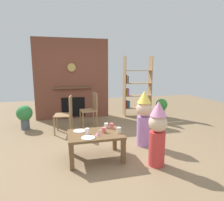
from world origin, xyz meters
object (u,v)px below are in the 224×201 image
paper_cup_far_left (87,131)px  coffee_table (95,138)px  paper_cup_far_right (112,126)px  potted_plant_tall (161,107)px  paper_cup_near_right (106,125)px  paper_plate_rear (79,131)px  child_in_pink (144,117)px  dining_chair_middle (92,108)px  birthday_cake_slice (98,133)px  dining_chair_left (67,112)px  potted_plant_short (25,115)px  paper_cup_center (119,130)px  child_with_cone_hat (157,132)px  paper_plate_front (88,138)px  bookshelf (136,89)px  paper_cup_near_left (104,130)px

paper_cup_far_left → coffee_table: bearing=7.9°
paper_cup_far_right → potted_plant_tall: bearing=44.2°
paper_cup_near_right → paper_plate_rear: paper_cup_near_right is taller
child_in_pink → dining_chair_middle: size_ratio=1.24×
birthday_cake_slice → dining_chair_left: (-0.47, 1.60, 0.02)m
paper_cup_far_right → potted_plant_short: bearing=134.7°
paper_cup_center → child_with_cone_hat: (0.52, -0.39, 0.05)m
paper_cup_near_right → child_in_pink: child_in_pink is taller
paper_cup_far_left → paper_plate_front: bearing=-92.6°
birthday_cake_slice → paper_cup_center: bearing=6.0°
child_with_cone_hat → child_in_pink: bearing=-71.2°
dining_chair_left → birthday_cake_slice: bearing=115.5°
paper_cup_near_right → dining_chair_middle: bearing=91.6°
paper_cup_center → bookshelf: bearing=63.8°
paper_cup_far_right → child_in_pink: (0.70, 0.17, 0.08)m
paper_plate_rear → child_with_cone_hat: bearing=-28.4°
paper_cup_near_left → paper_cup_center: paper_cup_center is taller
paper_cup_near_right → dining_chair_left: size_ratio=0.10×
bookshelf → paper_plate_rear: (-2.00, -2.50, -0.41)m
bookshelf → paper_cup_near_right: (-1.50, -2.43, -0.37)m
birthday_cake_slice → potted_plant_tall: 3.40m
child_in_pink → potted_plant_tall: size_ratio=1.92×
paper_plate_rear → dining_chair_left: (-0.19, 1.31, 0.05)m
paper_plate_rear → coffee_table: bearing=-33.8°
child_in_pink → dining_chair_middle: 1.71m
bookshelf → child_in_pink: size_ratio=1.70×
potted_plant_short → paper_plate_rear: bearing=-56.3°
paper_cup_center → paper_cup_far_right: paper_cup_far_right is taller
paper_cup_center → paper_plate_rear: (-0.65, 0.25, -0.04)m
paper_plate_front → child_in_pink: bearing=24.3°
bookshelf → paper_cup_near_right: size_ratio=21.76×
paper_plate_rear → potted_plant_short: 2.21m
paper_cup_near_left → paper_plate_rear: paper_cup_near_left is taller
paper_cup_center → birthday_cake_slice: 0.37m
bookshelf → paper_cup_near_left: 3.14m
paper_cup_far_right → birthday_cake_slice: (-0.30, -0.29, -0.01)m
paper_plate_front → paper_plate_rear: 0.38m
bookshelf → paper_plate_front: bookshelf is taller
child_with_cone_hat → potted_plant_tall: child_with_cone_hat is taller
paper_plate_front → paper_cup_center: bearing=11.8°
paper_cup_far_left → paper_plate_front: (-0.01, -0.17, -0.05)m
dining_chair_left → paper_cup_center: bearing=127.2°
potted_plant_tall → paper_cup_far_right: bearing=-135.8°
paper_plate_front → dining_chair_left: (-0.30, 1.67, 0.05)m
paper_plate_front → birthday_cake_slice: birthday_cake_slice is taller
coffee_table → paper_cup_far_right: (0.33, 0.18, 0.13)m
paper_cup_far_left → child_with_cone_hat: (1.06, -0.45, 0.05)m
dining_chair_middle → paper_plate_rear: bearing=69.0°
paper_plate_rear → child_with_cone_hat: (1.17, -0.64, 0.09)m
bookshelf → dining_chair_left: (-2.19, -1.19, -0.36)m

